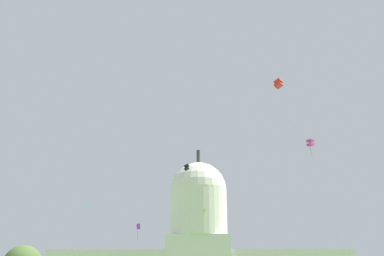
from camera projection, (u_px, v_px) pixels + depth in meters
The scene contains 8 objects.
capitol_building at pixel (199, 250), 220.77m from camera, with size 141.64×28.18×72.66m.
kite_violet_mid at pixel (138, 228), 120.02m from camera, with size 1.09×0.19×4.53m.
kite_lime_mid at pixel (205, 212), 173.60m from camera, with size 0.70×0.81×4.70m.
kite_red_mid at pixel (278, 84), 67.90m from camera, with size 1.50×1.48×1.34m.
kite_turquoise_mid at pixel (87, 205), 157.89m from camera, with size 0.34×1.03×1.19m.
kite_orange_high at pixel (274, 194), 173.75m from camera, with size 0.90×1.16×0.30m.
kite_black_mid at pixel (187, 168), 90.91m from camera, with size 1.13×1.07×4.20m.
kite_magenta_mid at pixel (310, 143), 84.44m from camera, with size 1.51×1.51×3.31m.
Camera 1 is at (6.38, -30.34, 2.80)m, focal length 43.00 mm.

